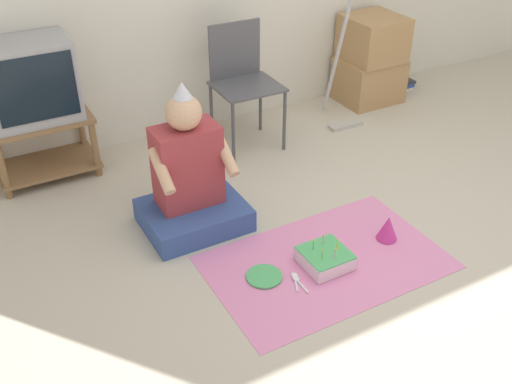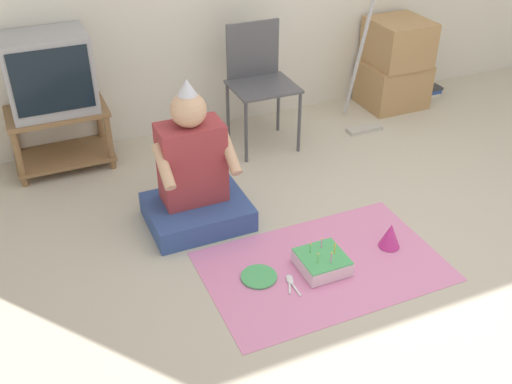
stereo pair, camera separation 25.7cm
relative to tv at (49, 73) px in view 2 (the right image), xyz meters
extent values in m
plane|color=#BCB29E|center=(1.55, -1.79, -0.68)|extent=(16.00, 16.00, 0.00)
cube|color=olive|center=(0.00, 0.00, -0.27)|extent=(0.65, 0.40, 0.03)
cube|color=olive|center=(0.00, 0.00, -0.60)|extent=(0.65, 0.40, 0.02)
cylinder|color=olive|center=(-0.29, -0.17, -0.47)|extent=(0.04, 0.04, 0.42)
cylinder|color=olive|center=(0.29, -0.17, -0.47)|extent=(0.04, 0.04, 0.42)
cylinder|color=olive|center=(-0.29, 0.17, -0.47)|extent=(0.04, 0.04, 0.42)
cylinder|color=olive|center=(0.29, 0.17, -0.47)|extent=(0.04, 0.04, 0.42)
cube|color=#99999E|center=(0.00, 0.00, 0.00)|extent=(0.53, 0.38, 0.51)
cube|color=black|center=(0.00, -0.19, 0.01)|extent=(0.47, 0.01, 0.41)
cube|color=#4C4C51|center=(1.38, -0.28, -0.21)|extent=(0.45, 0.41, 0.02)
cube|color=#4C4C51|center=(1.38, -0.09, -0.01)|extent=(0.39, 0.03, 0.40)
cylinder|color=#4C4C51|center=(1.17, -0.46, -0.45)|extent=(0.02, 0.02, 0.46)
cylinder|color=#4C4C51|center=(1.58, -0.47, -0.45)|extent=(0.02, 0.02, 0.46)
cylinder|color=#4C4C51|center=(1.18, -0.10, -0.45)|extent=(0.02, 0.02, 0.46)
cylinder|color=#4C4C51|center=(1.58, -0.11, -0.45)|extent=(0.02, 0.02, 0.46)
cube|color=#A87F51|center=(2.66, -0.05, -0.50)|extent=(0.49, 0.42, 0.36)
cube|color=#A87F51|center=(2.66, -0.05, -0.14)|extent=(0.43, 0.45, 0.35)
cube|color=#B2ADA3|center=(2.19, -0.39, -0.66)|extent=(0.28, 0.09, 0.03)
cylinder|color=#B7B7BC|center=(2.19, -0.24, -0.05)|extent=(0.03, 0.33, 1.20)
cube|color=beige|center=(3.07, -0.03, -0.67)|extent=(0.15, 0.12, 0.02)
cube|color=#284793|center=(3.08, -0.03, -0.64)|extent=(0.16, 0.11, 0.03)
cube|color=#333338|center=(3.08, -0.03, -0.61)|extent=(0.17, 0.11, 0.02)
cube|color=#334C8C|center=(0.62, -1.01, -0.61)|extent=(0.59, 0.48, 0.14)
cube|color=#993338|center=(0.62, -0.96, -0.29)|extent=(0.37, 0.22, 0.49)
sphere|color=tan|center=(0.62, -0.96, 0.04)|extent=(0.20, 0.20, 0.20)
cone|color=silver|center=(0.62, -0.96, 0.17)|extent=(0.11, 0.11, 0.09)
cylinder|color=tan|center=(0.43, -1.07, -0.21)|extent=(0.06, 0.26, 0.21)
cylinder|color=tan|center=(0.81, -1.07, -0.21)|extent=(0.06, 0.26, 0.21)
cube|color=pink|center=(1.11, -1.69, -0.67)|extent=(1.29, 0.81, 0.01)
cube|color=silver|center=(1.09, -1.70, -0.63)|extent=(0.25, 0.25, 0.08)
cube|color=#4CB266|center=(1.09, -1.70, -0.59)|extent=(0.24, 0.24, 0.01)
cylinder|color=yellow|center=(1.16, -1.71, -0.56)|extent=(0.01, 0.01, 0.06)
sphere|color=#FFCC4C|center=(1.16, -1.71, -0.52)|extent=(0.01, 0.01, 0.01)
cylinder|color=#E58CCC|center=(1.12, -1.64, -0.56)|extent=(0.01, 0.01, 0.06)
sphere|color=#FFCC4C|center=(1.12, -1.64, -0.52)|extent=(0.01, 0.01, 0.01)
cylinder|color=#66C666|center=(1.04, -1.65, -0.56)|extent=(0.01, 0.01, 0.06)
sphere|color=#FFCC4C|center=(1.04, -1.65, -0.52)|extent=(0.01, 0.01, 0.01)
cylinder|color=#66C666|center=(1.04, -1.74, -0.56)|extent=(0.01, 0.01, 0.06)
sphere|color=#FFCC4C|center=(1.04, -1.74, -0.52)|extent=(0.01, 0.01, 0.01)
cylinder|color=#E58CCC|center=(1.11, -1.77, -0.56)|extent=(0.01, 0.01, 0.06)
sphere|color=#FFCC4C|center=(1.11, -1.77, -0.52)|extent=(0.01, 0.01, 0.01)
cone|color=#CC338C|center=(1.54, -1.68, -0.60)|extent=(0.12, 0.12, 0.15)
cylinder|color=#4CB266|center=(0.75, -1.63, -0.67)|extent=(0.19, 0.19, 0.01)
ellipsoid|color=white|center=(0.89, -1.71, -0.66)|extent=(0.04, 0.05, 0.01)
cube|color=white|center=(0.86, -1.77, -0.67)|extent=(0.05, 0.10, 0.01)
ellipsoid|color=white|center=(0.89, -1.73, -0.66)|extent=(0.04, 0.05, 0.01)
cube|color=white|center=(0.89, -1.80, -0.67)|extent=(0.01, 0.10, 0.01)
camera|label=1|loc=(-0.46, -3.73, 1.43)|focal=42.00mm
camera|label=2|loc=(-0.23, -3.85, 1.43)|focal=42.00mm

